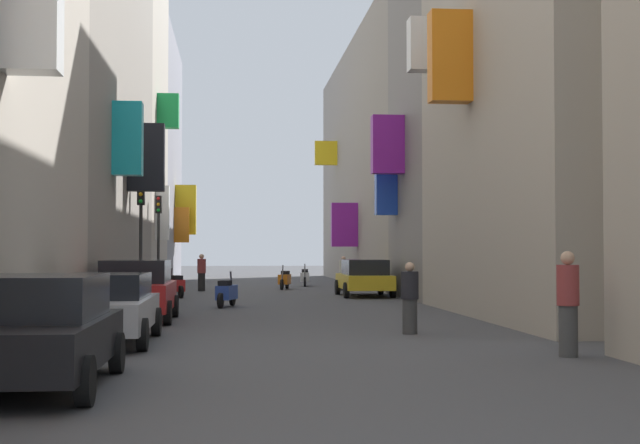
% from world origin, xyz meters
% --- Properties ---
extents(ground_plane, '(140.00, 140.00, 0.00)m').
position_xyz_m(ground_plane, '(0.00, 30.00, 0.00)').
color(ground_plane, '#424244').
extents(building_left_mid_b, '(7.01, 9.49, 15.67)m').
position_xyz_m(building_left_mid_b, '(-7.99, 42.00, 7.83)').
color(building_left_mid_b, '#B2A899').
rests_on(building_left_mid_b, ground).
extents(building_left_mid_c, '(7.29, 13.24, 14.94)m').
position_xyz_m(building_left_mid_c, '(-7.99, 53.38, 7.46)').
color(building_left_mid_c, gray).
rests_on(building_left_mid_c, ground).
extents(building_right_mid_b, '(7.18, 12.42, 13.73)m').
position_xyz_m(building_right_mid_b, '(7.99, 20.82, 6.87)').
color(building_right_mid_b, '#9E9384').
rests_on(building_right_mid_b, ground).
extents(building_right_mid_c, '(7.21, 6.57, 17.35)m').
position_xyz_m(building_right_mid_c, '(7.99, 30.31, 8.66)').
color(building_right_mid_c, slate).
rests_on(building_right_mid_c, ground).
extents(building_right_far, '(7.38, 26.40, 13.29)m').
position_xyz_m(building_right_far, '(8.00, 46.80, 6.64)').
color(building_right_far, gray).
rests_on(building_right_far, ground).
extents(parked_car_silver, '(1.96, 4.36, 1.35)m').
position_xyz_m(parked_car_silver, '(-3.89, 15.17, 0.72)').
color(parked_car_silver, '#B7B7BC').
rests_on(parked_car_silver, ground).
extents(parked_car_red, '(2.02, 3.97, 1.56)m').
position_xyz_m(parked_car_red, '(-3.87, 20.56, 0.81)').
color(parked_car_red, '#B21E1E').
rests_on(parked_car_red, ground).
extents(parked_car_yellow, '(1.96, 4.25, 1.44)m').
position_xyz_m(parked_car_yellow, '(3.76, 32.03, 0.75)').
color(parked_car_yellow, gold).
rests_on(parked_car_yellow, ground).
extents(parked_car_black, '(2.02, 4.25, 1.48)m').
position_xyz_m(parked_car_black, '(-4.01, 9.54, 0.77)').
color(parked_car_black, black).
rests_on(parked_car_black, ground).
extents(scooter_orange, '(0.68, 1.74, 1.13)m').
position_xyz_m(scooter_orange, '(0.99, 38.50, 0.46)').
color(scooter_orange, orange).
rests_on(scooter_orange, ground).
extents(scooter_white, '(0.54, 1.88, 1.13)m').
position_xyz_m(scooter_white, '(2.22, 42.03, 0.46)').
color(scooter_white, silver).
rests_on(scooter_white, ground).
extents(scooter_blue, '(0.72, 1.85, 1.13)m').
position_xyz_m(scooter_blue, '(-1.60, 25.97, 0.46)').
color(scooter_blue, '#2D4CAD').
rests_on(scooter_blue, ground).
extents(scooter_red, '(0.82, 1.86, 1.13)m').
position_xyz_m(scooter_red, '(-3.59, 31.85, 0.46)').
color(scooter_red, red).
rests_on(scooter_red, ground).
extents(pedestrian_crossing, '(0.48, 0.48, 1.64)m').
position_xyz_m(pedestrian_crossing, '(-2.78, 37.08, 0.82)').
color(pedestrian_crossing, black).
rests_on(pedestrian_crossing, ground).
extents(pedestrian_near_left, '(0.49, 0.49, 1.56)m').
position_xyz_m(pedestrian_near_left, '(2.43, 16.46, 0.77)').
color(pedestrian_near_left, '#383838').
rests_on(pedestrian_near_left, ground).
extents(pedestrian_near_right, '(0.39, 0.39, 1.80)m').
position_xyz_m(pedestrian_near_right, '(4.29, 12.16, 0.90)').
color(pedestrian_near_right, '#3E3E3E').
rests_on(pedestrian_near_right, ground).
extents(pedestrian_mid_street, '(0.49, 0.49, 1.54)m').
position_xyz_m(pedestrian_mid_street, '(3.54, 36.95, 0.76)').
color(pedestrian_mid_street, '#262626').
rests_on(pedestrian_mid_street, ground).
extents(traffic_light_near_corner, '(0.26, 0.34, 4.15)m').
position_xyz_m(traffic_light_near_corner, '(-4.58, 35.90, 2.83)').
color(traffic_light_near_corner, '#2D2D2D').
rests_on(traffic_light_near_corner, ground).
extents(traffic_light_far_corner, '(0.26, 0.34, 4.16)m').
position_xyz_m(traffic_light_far_corner, '(-4.65, 29.25, 2.84)').
color(traffic_light_far_corner, '#2D2D2D').
rests_on(traffic_light_far_corner, ground).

